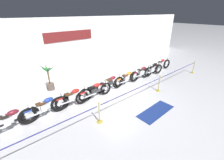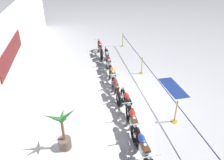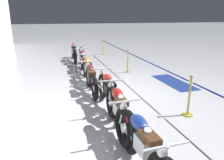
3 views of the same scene
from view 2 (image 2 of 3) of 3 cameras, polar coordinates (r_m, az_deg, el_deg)
name	(u,v)px [view 2 (image 2 of 3)]	position (r m, az deg, el deg)	size (l,w,h in m)	color
ground_plane	(130,96)	(11.08, 4.78, -4.07)	(120.00, 120.00, 0.00)	silver
back_wall	(14,67)	(10.01, -24.25, 3.19)	(28.00, 0.29, 4.20)	white
motorcycle_blue_1	(143,150)	(7.72, 8.10, -17.59)	(2.39, 0.62, 0.97)	black
motorcycle_red_2	(133,123)	(8.64, 5.50, -11.17)	(2.27, 0.62, 0.98)	black
motorcycle_red_3	(128,104)	(9.63, 4.08, -6.31)	(2.35, 0.62, 0.96)	black
motorcycle_maroon_4	(116,89)	(10.69, 1.04, -2.39)	(2.13, 0.62, 0.94)	black
motorcycle_orange_5	(113,76)	(11.82, 0.26, 1.01)	(2.34, 0.62, 0.93)	black
motorcycle_maroon_6	(109,65)	(13.11, -0.84, 4.06)	(2.29, 0.62, 0.97)	black
motorcycle_black_7	(107,57)	(14.18, -1.35, 6.03)	(2.23, 0.62, 0.96)	black
motorcycle_red_8	(100,49)	(15.48, -3.09, 8.10)	(2.47, 0.62, 0.99)	black
potted_palm_left_of_row	(63,132)	(8.02, -12.70, -13.08)	(0.93, 1.19, 1.76)	brown
stanchion_far_left	(169,97)	(9.90, 14.61, -4.23)	(13.99, 0.28, 1.05)	gold
stanchion_mid_left	(175,115)	(9.58, 16.19, -8.73)	(0.28, 0.28, 1.05)	gold
stanchion_mid_right	(142,68)	(13.09, 7.74, 3.13)	(0.28, 0.28, 1.05)	gold
stanchion_far_right	(123,42)	(17.29, 2.81, 9.97)	(0.28, 0.28, 1.05)	gold
floor_banner	(173,87)	(12.15, 15.65, -1.88)	(2.15, 0.82, 0.01)	navy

